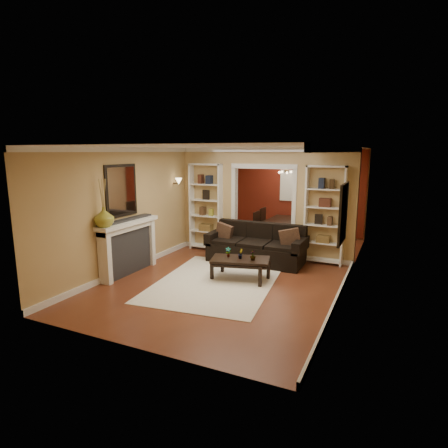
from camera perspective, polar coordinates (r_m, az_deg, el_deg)
The scene contains 30 objects.
floor at distance 8.69m, azimuth 3.26°, elevation -6.52°, with size 8.00×8.00×0.00m, color brown.
ceiling at distance 8.28m, azimuth 3.47°, elevation 11.59°, with size 8.00×8.00×0.00m, color white.
wall_back at distance 12.16m, azimuth 10.40°, elevation 4.87°, with size 8.00×8.00×0.00m, color tan.
wall_front at distance 4.96m, azimuth -14.08°, elevation -4.08°, with size 8.00×8.00×0.00m, color tan.
wall_left at distance 9.44m, azimuth -9.45°, elevation 3.17°, with size 8.00×8.00×0.00m, color tan.
wall_right at distance 7.84m, azimuth 18.82°, elevation 1.15°, with size 8.00×8.00×0.00m, color tan.
partition_wall at distance 9.49m, azimuth 6.06°, elevation 3.30°, with size 4.50×0.15×2.70m, color tan.
red_back_panel at distance 12.13m, azimuth 10.36°, elevation 4.72°, with size 4.44×0.04×2.64m, color maroon.
dining_window at distance 12.07m, azimuth 10.35°, elevation 5.78°, with size 0.78×0.03×0.98m, color #8CA5CC.
area_rug at distance 7.72m, azimuth -1.18°, elevation -8.74°, with size 2.26×3.17×0.01m, color white.
sofa at distance 8.94m, azimuth 4.90°, elevation -3.00°, with size 2.33×1.01×0.91m, color black.
pillow_left at distance 9.18m, azimuth 0.04°, elevation -1.32°, with size 0.42×0.12×0.42m, color brown.
pillow_right at distance 8.63m, azimuth 10.04°, elevation -2.18°, with size 0.45×0.13×0.45m, color brown.
coffee_table at distance 7.80m, azimuth 2.48°, elevation -6.85°, with size 1.18×0.64×0.45m, color black.
plant_left at distance 7.81m, azimuth 0.64°, elevation -4.31°, with size 0.11×0.07×0.21m, color #336626.
plant_center at distance 7.70m, azimuth 2.50°, elevation -4.56°, with size 0.11×0.09×0.20m, color #336626.
plant_right at distance 7.61m, azimuth 4.42°, elevation -4.79°, with size 0.11×0.11×0.20m, color #336626.
bookshelf_left at distance 9.98m, azimuth -2.74°, elevation 2.57°, with size 0.90×0.30×2.30m, color white.
bookshelf_right at distance 8.98m, azimuth 15.06°, elevation 1.25°, with size 0.90×0.30×2.30m, color white.
fireplace at distance 8.31m, azimuth -14.22°, elevation -3.50°, with size 0.32×1.70×1.16m, color white.
vase at distance 7.64m, azimuth -17.80°, elevation 1.02°, with size 0.38×0.38×0.40m, color #9A9B32.
mirror at distance 8.19m, azimuth -15.38°, elevation 4.92°, with size 0.03×0.95×1.10m, color silver.
wall_sconce at distance 9.79m, azimuth -7.22°, elevation 6.34°, with size 0.18×0.18×0.22m, color #FFE0A5.
framed_art at distance 6.83m, azimuth 17.63°, elevation 1.54°, with size 0.04×0.85×1.05m, color black.
dining_table at distance 11.22m, azimuth 9.25°, elevation -0.98°, with size 0.98×1.76×0.62m, color black.
dining_chair_nw at distance 11.07m, azimuth 6.11°, elevation -0.33°, with size 0.44×0.44×0.89m, color black.
dining_chair_ne at distance 10.77m, azimuth 11.65°, elevation -0.68°, with size 0.47×0.47×0.95m, color black.
dining_chair_sw at distance 11.63m, azimuth 7.08°, elevation 0.26°, with size 0.46×0.46×0.92m, color black.
dining_chair_se at distance 11.34m, azimuth 12.36°, elevation -0.22°, with size 0.45×0.45×0.91m, color black.
chandelier at distance 10.85m, azimuth 8.75°, elevation 7.75°, with size 0.50×0.50×0.30m, color #3D2D1B.
Camera 1 is at (3.06, -7.70, 2.61)m, focal length 30.00 mm.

